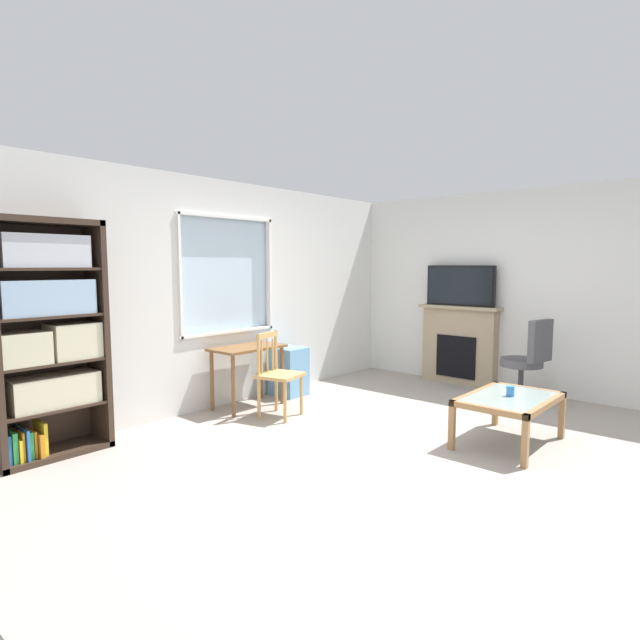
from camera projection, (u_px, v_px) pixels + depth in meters
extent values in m
cube|color=#9E9389|center=(394.00, 444.00, 4.71)|extent=(6.43, 5.56, 0.02)
cube|color=silver|center=(233.00, 366.00, 6.16)|extent=(5.43, 0.12, 0.83)
cube|color=silver|center=(230.00, 199.00, 5.95)|extent=(5.43, 0.12, 0.39)
cube|color=silver|center=(83.00, 278.00, 4.75)|extent=(1.97, 0.12, 1.34)
cube|color=silver|center=(323.00, 273.00, 7.26)|extent=(2.17, 0.12, 1.34)
cube|color=silver|center=(224.00, 275.00, 5.98)|extent=(1.29, 0.02, 1.34)
cube|color=white|center=(229.00, 332.00, 6.00)|extent=(1.35, 0.06, 0.03)
cube|color=white|center=(227.00, 217.00, 5.86)|extent=(1.35, 0.06, 0.03)
cube|color=white|center=(179.00, 276.00, 5.45)|extent=(0.03, 0.06, 1.34)
cube|color=white|center=(269.00, 274.00, 6.41)|extent=(0.03, 0.06, 1.34)
cube|color=silver|center=(515.00, 291.00, 6.65)|extent=(0.12, 4.76, 2.57)
cube|color=#38281E|center=(98.00, 334.00, 4.63)|extent=(0.05, 0.38, 2.00)
cube|color=#38281E|center=(41.00, 221.00, 4.21)|extent=(0.90, 0.38, 0.05)
cube|color=#38281E|center=(54.00, 452.00, 4.42)|extent=(0.90, 0.38, 0.05)
cube|color=#38281E|center=(39.00, 337.00, 4.43)|extent=(0.90, 0.02, 2.00)
cube|color=#38281E|center=(52.00, 408.00, 4.38)|extent=(0.85, 0.36, 0.02)
cube|color=#38281E|center=(49.00, 362.00, 4.33)|extent=(0.85, 0.36, 0.02)
cube|color=#38281E|center=(46.00, 316.00, 4.29)|extent=(0.85, 0.36, 0.02)
cube|color=#38281E|center=(44.00, 269.00, 4.25)|extent=(0.85, 0.36, 0.02)
cube|color=beige|center=(53.00, 391.00, 4.37)|extent=(0.70, 0.30, 0.27)
cube|color=beige|center=(21.00, 348.00, 4.15)|extent=(0.37, 0.33, 0.26)
cube|color=beige|center=(73.00, 340.00, 4.46)|extent=(0.39, 0.31, 0.30)
cube|color=#9EBCDB|center=(44.00, 297.00, 4.26)|extent=(0.73, 0.31, 0.29)
cube|color=silver|center=(42.00, 251.00, 4.23)|extent=(0.67, 0.29, 0.27)
cube|color=#286BB2|center=(5.00, 448.00, 4.11)|extent=(0.02, 0.23, 0.23)
cube|color=green|center=(10.00, 446.00, 4.14)|extent=(0.04, 0.25, 0.25)
cube|color=yellow|center=(16.00, 449.00, 4.17)|extent=(0.02, 0.27, 0.18)
cube|color=orange|center=(19.00, 445.00, 4.18)|extent=(0.02, 0.24, 0.24)
cube|color=#286BB2|center=(22.00, 443.00, 4.20)|extent=(0.02, 0.29, 0.25)
cube|color=green|center=(27.00, 444.00, 4.23)|extent=(0.03, 0.23, 0.22)
cube|color=orange|center=(31.00, 443.00, 4.25)|extent=(0.02, 0.21, 0.22)
cube|color=orange|center=(36.00, 443.00, 4.28)|extent=(0.03, 0.30, 0.19)
cube|color=yellow|center=(41.00, 437.00, 4.31)|extent=(0.03, 0.24, 0.27)
cube|color=brown|center=(247.00, 348.00, 5.85)|extent=(0.83, 0.47, 0.03)
cylinder|color=brown|center=(233.00, 386.00, 5.49)|extent=(0.04, 0.04, 0.67)
cylinder|color=brown|center=(282.00, 375.00, 6.03)|extent=(0.04, 0.04, 0.67)
cylinder|color=brown|center=(212.00, 381.00, 5.73)|extent=(0.04, 0.04, 0.67)
cylinder|color=brown|center=(261.00, 371.00, 6.27)|extent=(0.04, 0.04, 0.67)
cube|color=tan|center=(280.00, 375.00, 5.49)|extent=(0.50, 0.49, 0.04)
cylinder|color=tan|center=(285.00, 402.00, 5.29)|extent=(0.04, 0.04, 0.43)
cylinder|color=tan|center=(301.00, 395.00, 5.60)|extent=(0.04, 0.04, 0.43)
cylinder|color=tan|center=(259.00, 399.00, 5.44)|extent=(0.04, 0.04, 0.43)
cylinder|color=tan|center=(276.00, 392.00, 5.74)|extent=(0.04, 0.04, 0.43)
cylinder|color=tan|center=(258.00, 356.00, 5.39)|extent=(0.04, 0.04, 0.45)
cylinder|color=tan|center=(276.00, 351.00, 5.69)|extent=(0.04, 0.04, 0.45)
cube|color=tan|center=(267.00, 335.00, 5.52)|extent=(0.36, 0.12, 0.06)
cylinder|color=tan|center=(262.00, 357.00, 5.45)|extent=(0.02, 0.02, 0.35)
cylinder|color=tan|center=(267.00, 356.00, 5.55)|extent=(0.02, 0.02, 0.35)
cylinder|color=tan|center=(273.00, 354.00, 5.64)|extent=(0.02, 0.02, 0.35)
cube|color=#72ADDB|center=(288.00, 371.00, 6.45)|extent=(0.35, 0.40, 0.60)
cube|color=tan|center=(459.00, 346.00, 7.06)|extent=(0.18, 1.02, 1.03)
cube|color=black|center=(456.00, 357.00, 7.00)|extent=(0.03, 0.56, 0.57)
cube|color=tan|center=(460.00, 307.00, 6.99)|extent=(0.26, 1.12, 0.04)
cube|color=black|center=(460.00, 286.00, 6.95)|extent=(0.05, 0.97, 0.54)
cube|color=black|center=(459.00, 286.00, 6.93)|extent=(0.01, 0.92, 0.49)
cylinder|color=#4C4C51|center=(521.00, 363.00, 6.05)|extent=(0.48, 0.48, 0.09)
cube|color=#4C4C51|center=(540.00, 341.00, 5.85)|extent=(0.41, 0.15, 0.48)
cylinder|color=#38383D|center=(521.00, 383.00, 6.08)|extent=(0.06, 0.06, 0.42)
cube|color=#38383D|center=(513.00, 402.00, 6.01)|extent=(0.28, 0.09, 0.03)
cylinder|color=#38383D|center=(506.00, 404.00, 5.93)|extent=(0.05, 0.05, 0.05)
cube|color=#38383D|center=(528.00, 403.00, 5.97)|extent=(0.17, 0.26, 0.03)
cylinder|color=#38383D|center=(537.00, 407.00, 5.84)|extent=(0.05, 0.05, 0.05)
cube|color=#38383D|center=(532.00, 400.00, 6.11)|extent=(0.22, 0.23, 0.03)
cylinder|color=#38383D|center=(543.00, 400.00, 6.11)|extent=(0.05, 0.05, 0.05)
cube|color=#38383D|center=(519.00, 397.00, 6.23)|extent=(0.27, 0.15, 0.03)
cylinder|color=#38383D|center=(518.00, 395.00, 6.37)|extent=(0.05, 0.05, 0.05)
cube|color=#38383D|center=(508.00, 398.00, 6.18)|extent=(0.07, 0.28, 0.03)
cylinder|color=#38383D|center=(496.00, 397.00, 6.26)|extent=(0.05, 0.05, 0.05)
cube|color=#8C9E99|center=(510.00, 397.00, 4.65)|extent=(0.90, 0.58, 0.02)
cube|color=#A37547|center=(546.00, 405.00, 4.45)|extent=(1.00, 0.05, 0.05)
cube|color=#A37547|center=(476.00, 393.00, 4.86)|extent=(1.00, 0.05, 0.05)
cube|color=#A37547|center=(488.00, 410.00, 4.30)|extent=(0.05, 0.68, 0.05)
cube|color=#A37547|center=(528.00, 389.00, 5.01)|extent=(0.05, 0.68, 0.05)
cube|color=#A37547|center=(525.00, 444.00, 4.12)|extent=(0.05, 0.05, 0.39)
cube|color=#A37547|center=(562.00, 418.00, 4.83)|extent=(0.05, 0.05, 0.39)
cube|color=#A37547|center=(452.00, 428.00, 4.53)|extent=(0.05, 0.05, 0.39)
cube|color=#A37547|center=(496.00, 406.00, 5.24)|extent=(0.05, 0.05, 0.39)
cylinder|color=#337FD6|center=(510.00, 391.00, 4.66)|extent=(0.07, 0.07, 0.09)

